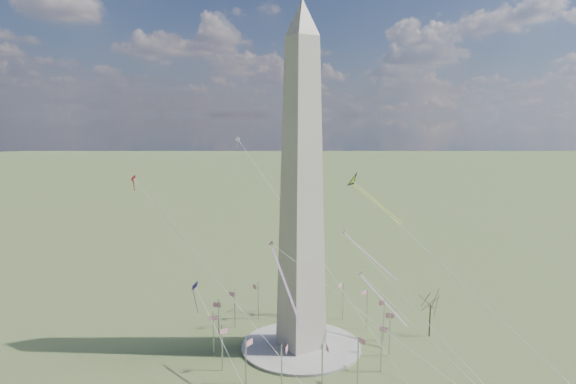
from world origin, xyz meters
TOP-DOWN VIEW (x-y plane):
  - ground at (0.00, 0.00)m, footprint 2000.00×2000.00m
  - plaza at (0.00, 0.00)m, footprint 36.00×36.00m
  - washington_monument at (0.00, 0.00)m, footprint 15.56×15.56m
  - flagpole_ring at (-0.00, -0.00)m, footprint 54.40×54.40m
  - tree_near at (38.64, -15.37)m, footprint 8.86×8.86m
  - kite_delta_black at (31.49, 13.32)m, footprint 12.98×19.60m
  - kite_diamond_purple at (-29.38, 9.87)m, footprint 2.62×3.44m
  - kite_streamer_left at (16.90, -7.74)m, footprint 7.23×17.70m
  - kite_streamer_mid at (-14.90, -12.58)m, footprint 6.52×22.98m
  - kite_streamer_right at (24.16, -6.38)m, footprint 4.11×18.80m
  - kite_small_red at (-36.66, 39.78)m, footprint 1.49×2.34m
  - kite_small_white at (5.52, 50.45)m, footprint 1.36×1.61m

SIDE VIEW (x-z plane):
  - ground at x=0.00m, z-range 0.00..0.00m
  - plaza at x=0.00m, z-range 0.00..0.80m
  - flagpole_ring at x=0.00m, z-range 0.77..13.77m
  - tree_near at x=38.64m, z-range 3.30..18.80m
  - kite_streamer_right at x=24.16m, z-range 8.06..21.02m
  - kite_diamond_purple at x=-29.38m, z-range 15.91..25.94m
  - kite_streamer_left at x=16.90m, z-range 23.35..35.98m
  - kite_streamer_mid at x=-14.90m, z-range 21.75..37.74m
  - kite_delta_black at x=31.49m, z-range 37.98..54.30m
  - washington_monument at x=0.00m, z-range -2.05..97.95m
  - kite_small_red at x=-36.66m, z-range 46.79..51.95m
  - kite_small_white at x=5.52m, z-range 57.94..62.25m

